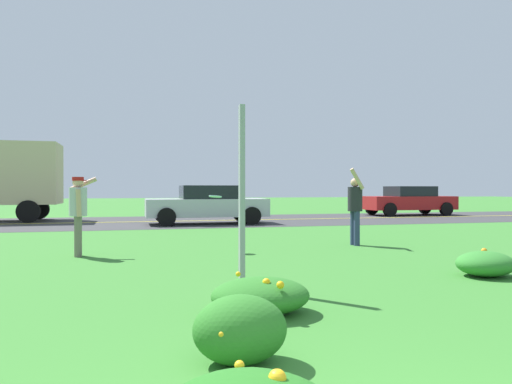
% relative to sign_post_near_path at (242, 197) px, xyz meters
% --- Properties ---
extents(ground_plane, '(120.00, 120.00, 0.00)m').
position_rel_sign_post_near_path_xyz_m(ground_plane, '(-0.64, 4.23, -1.22)').
color(ground_plane, '#387A2D').
extents(highway_strip, '(120.00, 7.73, 0.01)m').
position_rel_sign_post_near_path_xyz_m(highway_strip, '(-0.64, 13.64, -1.22)').
color(highway_strip, '#38383A').
rests_on(highway_strip, ground).
extents(highway_center_stripe, '(120.00, 0.16, 0.00)m').
position_rel_sign_post_near_path_xyz_m(highway_center_stripe, '(-0.64, 13.64, -1.21)').
color(highway_center_stripe, yellow).
rests_on(highway_center_stripe, ground).
extents(daylily_clump_front_center, '(1.06, 0.89, 0.41)m').
position_rel_sign_post_near_path_xyz_m(daylily_clump_front_center, '(-0.10, -1.34, -1.03)').
color(daylily_clump_front_center, '#2D7526').
rests_on(daylily_clump_front_center, ground).
extents(daylily_clump_front_right, '(0.89, 0.79, 0.40)m').
position_rel_sign_post_near_path_xyz_m(daylily_clump_front_right, '(3.77, -0.08, -1.03)').
color(daylily_clump_front_right, '#337F2D').
rests_on(daylily_clump_front_right, ground).
extents(daylily_clump_near_camera, '(0.72, 0.61, 0.52)m').
position_rel_sign_post_near_path_xyz_m(daylily_clump_near_camera, '(-0.64, -2.72, -0.96)').
color(daylily_clump_near_camera, '#2D7526').
rests_on(daylily_clump_near_camera, ground).
extents(sign_post_near_path, '(0.07, 0.10, 2.45)m').
position_rel_sign_post_near_path_xyz_m(sign_post_near_path, '(0.00, 0.00, 0.00)').
color(sign_post_near_path, '#93969B').
rests_on(sign_post_near_path, ground).
extents(person_thrower_red_cap_gray_shirt, '(0.52, 0.50, 1.57)m').
position_rel_sign_post_near_path_xyz_m(person_thrower_red_cap_gray_shirt, '(-2.42, 3.79, -0.27)').
color(person_thrower_red_cap_gray_shirt, '#B2B2B7').
rests_on(person_thrower_red_cap_gray_shirt, ground).
extents(person_catcher_dark_shirt, '(0.40, 0.50, 1.81)m').
position_rel_sign_post_near_path_xyz_m(person_catcher_dark_shirt, '(3.67, 4.12, -0.28)').
color(person_catcher_dark_shirt, '#232328').
rests_on(person_catcher_dark_shirt, ground).
extents(frisbee_pale_blue, '(0.28, 0.27, 0.07)m').
position_rel_sign_post_near_path_xyz_m(frisbee_pale_blue, '(0.32, 3.92, -0.06)').
color(frisbee_pale_blue, '#ADD6E5').
extents(car_red_leftmost, '(4.50, 2.00, 1.45)m').
position_rel_sign_post_near_path_xyz_m(car_red_leftmost, '(12.17, 15.38, -0.48)').
color(car_red_leftmost, maroon).
rests_on(car_red_leftmost, ground).
extents(car_silver_center_left, '(4.50, 2.00, 1.45)m').
position_rel_sign_post_near_path_xyz_m(car_silver_center_left, '(1.40, 11.90, -0.48)').
color(car_silver_center_left, '#B7BABF').
rests_on(car_silver_center_left, ground).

